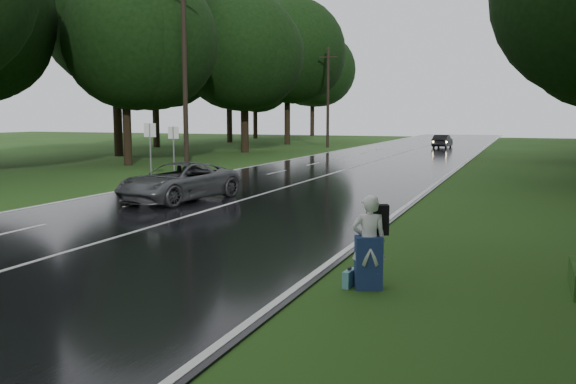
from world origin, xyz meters
The scene contains 14 objects.
ground centered at (0.00, 0.00, 0.00)m, with size 160.00×160.00×0.00m, color #224614.
road centered at (0.00, 20.00, 0.02)m, with size 12.00×140.00×0.04m, color black.
lane_center centered at (0.00, 20.00, 0.04)m, with size 0.12×140.00×0.01m, color silver.
grey_car centered at (-2.09, 8.78, 0.72)m, with size 2.26×4.90×1.36m, color #434648.
far_car centered at (2.04, 48.82, 0.66)m, with size 1.31×3.74×1.23m, color black.
hitchhiker centered at (6.99, 0.68, 0.79)m, with size 0.73×0.71×1.70m.
suitcase centered at (6.63, 0.66, 0.15)m, with size 0.12×0.43×0.31m, color teal.
utility_pole_mid centered at (-8.50, 19.77, 0.00)m, with size 1.80×0.28×10.84m, color black, non-canonical shape.
utility_pole_far centered at (-8.50, 45.72, 0.00)m, with size 1.80×0.28×9.62m, color black, non-canonical shape.
road_sign_a centered at (-7.20, 14.42, 0.00)m, with size 0.65×0.10×2.73m, color white, non-canonical shape.
road_sign_b centered at (-7.20, 16.44, 0.00)m, with size 0.61×0.10×2.53m, color white, non-canonical shape.
tree_left_d centered at (-13.60, 21.17, 0.00)m, with size 8.57×8.57×13.40m, color black, non-canonical shape.
tree_left_e centered at (-12.61, 35.81, 0.00)m, with size 8.93×8.93×13.95m, color black, non-canonical shape.
tree_left_f centered at (-14.39, 49.83, 0.00)m, with size 10.92×10.92×17.06m, color black, non-canonical shape.
Camera 1 is at (9.50, -9.49, 3.09)m, focal length 37.01 mm.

